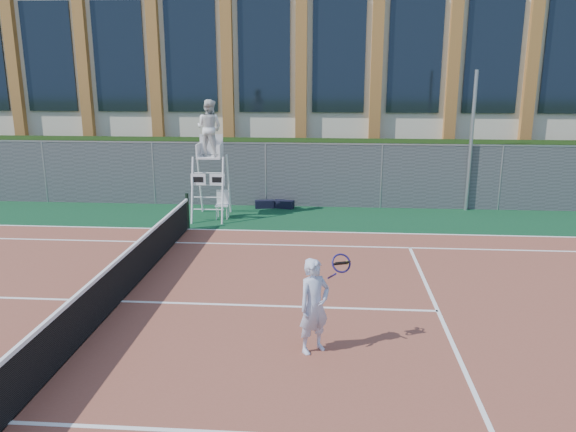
# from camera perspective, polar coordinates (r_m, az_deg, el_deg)

# --- Properties ---
(ground) EXTENTS (120.00, 120.00, 0.00)m
(ground) POSITION_cam_1_polar(r_m,az_deg,el_deg) (12.12, -16.64, -8.45)
(ground) COLOR #233814
(apron) EXTENTS (36.00, 20.00, 0.01)m
(apron) POSITION_cam_1_polar(r_m,az_deg,el_deg) (12.99, -15.09, -6.76)
(apron) COLOR #0D3B21
(apron) RESTS_ON ground
(tennis_court) EXTENTS (23.77, 10.97, 0.02)m
(tennis_court) POSITION_cam_1_polar(r_m,az_deg,el_deg) (12.11, -16.64, -8.36)
(tennis_court) COLOR brown
(tennis_court) RESTS_ON apron
(tennis_net) EXTENTS (0.10, 11.30, 1.10)m
(tennis_net) POSITION_cam_1_polar(r_m,az_deg,el_deg) (11.93, -16.82, -6.07)
(tennis_net) COLOR black
(tennis_net) RESTS_ON ground
(fence) EXTENTS (40.00, 0.06, 2.20)m
(fence) POSITION_cam_1_polar(r_m,az_deg,el_deg) (19.96, -7.99, 4.20)
(fence) COLOR #595E60
(fence) RESTS_ON ground
(hedge) EXTENTS (40.00, 1.40, 2.20)m
(hedge) POSITION_cam_1_polar(r_m,az_deg,el_deg) (21.12, -7.31, 4.77)
(hedge) COLOR black
(hedge) RESTS_ON ground
(building) EXTENTS (45.00, 10.60, 8.22)m
(building) POSITION_cam_1_polar(r_m,az_deg,el_deg) (28.66, -4.27, 13.46)
(building) COLOR beige
(building) RESTS_ON ground
(steel_pole) EXTENTS (0.12, 0.12, 4.67)m
(steel_pole) POSITION_cam_1_polar(r_m,az_deg,el_deg) (19.79, 18.10, 7.16)
(steel_pole) COLOR #9EA0A5
(steel_pole) RESTS_ON ground
(umpire_chair) EXTENTS (1.07, 1.64, 3.82)m
(umpire_chair) POSITION_cam_1_polar(r_m,az_deg,el_deg) (17.95, -8.00, 8.52)
(umpire_chair) COLOR white
(umpire_chair) RESTS_ON ground
(plastic_chair) EXTENTS (0.43, 0.43, 0.89)m
(plastic_chair) POSITION_cam_1_polar(r_m,az_deg,el_deg) (18.21, -6.65, 1.44)
(plastic_chair) COLOR silver
(plastic_chair) RESTS_ON apron
(sports_bag_near) EXTENTS (0.68, 0.37, 0.28)m
(sports_bag_near) POSITION_cam_1_polar(r_m,az_deg,el_deg) (19.48, -2.41, 1.21)
(sports_bag_near) COLOR black
(sports_bag_near) RESTS_ON apron
(sports_bag_far) EXTENTS (0.73, 0.45, 0.27)m
(sports_bag_far) POSITION_cam_1_polar(r_m,az_deg,el_deg) (19.45, -0.43, 1.20)
(sports_bag_far) COLOR black
(sports_bag_far) RESTS_ON apron
(tennis_player) EXTENTS (0.97, 0.77, 1.64)m
(tennis_player) POSITION_cam_1_polar(r_m,az_deg,el_deg) (9.37, 2.70, -9.07)
(tennis_player) COLOR silver
(tennis_player) RESTS_ON tennis_court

